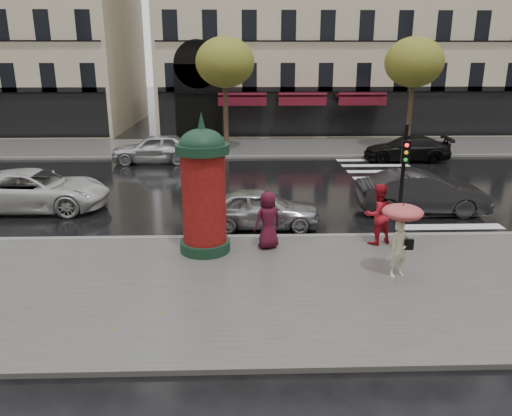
{
  "coord_description": "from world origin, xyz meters",
  "views": [
    {
      "loc": [
        -1.15,
        -11.88,
        5.67
      ],
      "look_at": [
        -0.73,
        1.5,
        1.52
      ],
      "focal_mm": 35.0,
      "sensor_mm": 36.0,
      "label": 1
    }
  ],
  "objects_px": {
    "traffic_light": "(403,176)",
    "car_black": "(407,149)",
    "morris_column": "(203,187)",
    "car_darkgrey": "(422,193)",
    "woman_umbrella": "(401,228)",
    "woman_red": "(378,214)",
    "car_white": "(34,190)",
    "car_silver": "(261,208)",
    "car_far_silver": "(155,148)",
    "man_burgundy": "(268,220)"
  },
  "relations": [
    {
      "from": "traffic_light",
      "to": "car_black",
      "type": "distance_m",
      "value": 14.13
    },
    {
      "from": "morris_column",
      "to": "traffic_light",
      "type": "distance_m",
      "value": 5.66
    },
    {
      "from": "car_darkgrey",
      "to": "car_black",
      "type": "distance_m",
      "value": 9.69
    },
    {
      "from": "woman_umbrella",
      "to": "woman_red",
      "type": "relative_size",
      "value": 1.07
    },
    {
      "from": "morris_column",
      "to": "car_white",
      "type": "distance_m",
      "value": 8.26
    },
    {
      "from": "woman_red",
      "to": "car_black",
      "type": "xyz_separation_m",
      "value": [
        5.05,
        12.73,
        -0.38
      ]
    },
    {
      "from": "traffic_light",
      "to": "car_black",
      "type": "bearing_deg",
      "value": 71.04
    },
    {
      "from": "traffic_light",
      "to": "car_white",
      "type": "relative_size",
      "value": 0.67
    },
    {
      "from": "car_white",
      "to": "car_black",
      "type": "xyz_separation_m",
      "value": [
        16.93,
        8.54,
        -0.09
      ]
    },
    {
      "from": "car_silver",
      "to": "car_white",
      "type": "xyz_separation_m",
      "value": [
        -8.44,
        2.26,
        0.08
      ]
    },
    {
      "from": "woman_umbrella",
      "to": "car_far_silver",
      "type": "height_order",
      "value": "woman_umbrella"
    },
    {
      "from": "woman_red",
      "to": "morris_column",
      "type": "height_order",
      "value": "morris_column"
    },
    {
      "from": "man_burgundy",
      "to": "car_silver",
      "type": "relative_size",
      "value": 0.43
    },
    {
      "from": "morris_column",
      "to": "car_silver",
      "type": "xyz_separation_m",
      "value": [
        1.72,
        2.37,
        -1.38
      ]
    },
    {
      "from": "woman_umbrella",
      "to": "man_burgundy",
      "type": "distance_m",
      "value": 3.91
    },
    {
      "from": "morris_column",
      "to": "car_black",
      "type": "bearing_deg",
      "value": 52.2
    },
    {
      "from": "car_silver",
      "to": "car_black",
      "type": "height_order",
      "value": "car_silver"
    },
    {
      "from": "morris_column",
      "to": "car_white",
      "type": "bearing_deg",
      "value": 145.43
    },
    {
      "from": "woman_red",
      "to": "traffic_light",
      "type": "height_order",
      "value": "traffic_light"
    },
    {
      "from": "traffic_light",
      "to": "car_black",
      "type": "relative_size",
      "value": 0.8
    },
    {
      "from": "woman_red",
      "to": "car_silver",
      "type": "bearing_deg",
      "value": -51.38
    },
    {
      "from": "car_black",
      "to": "man_burgundy",
      "type": "bearing_deg",
      "value": -28.28
    },
    {
      "from": "morris_column",
      "to": "car_white",
      "type": "xyz_separation_m",
      "value": [
        -6.72,
        4.63,
        -1.3
      ]
    },
    {
      "from": "woman_red",
      "to": "man_burgundy",
      "type": "xyz_separation_m",
      "value": [
        -3.32,
        -0.25,
        -0.07
      ]
    },
    {
      "from": "woman_umbrella",
      "to": "car_black",
      "type": "height_order",
      "value": "woman_umbrella"
    },
    {
      "from": "man_burgundy",
      "to": "car_black",
      "type": "relative_size",
      "value": 0.37
    },
    {
      "from": "car_darkgrey",
      "to": "car_black",
      "type": "bearing_deg",
      "value": -11.84
    },
    {
      "from": "traffic_light",
      "to": "car_far_silver",
      "type": "relative_size",
      "value": 0.8
    },
    {
      "from": "man_burgundy",
      "to": "car_darkgrey",
      "type": "xyz_separation_m",
      "value": [
        5.88,
        3.61,
        -0.21
      ]
    },
    {
      "from": "woman_umbrella",
      "to": "car_far_silver",
      "type": "xyz_separation_m",
      "value": [
        -8.67,
        14.99,
        -0.65
      ]
    },
    {
      "from": "woman_umbrella",
      "to": "traffic_light",
      "type": "relative_size",
      "value": 0.54
    },
    {
      "from": "woman_umbrella",
      "to": "morris_column",
      "type": "distance_m",
      "value": 5.5
    },
    {
      "from": "woman_red",
      "to": "car_darkgrey",
      "type": "xyz_separation_m",
      "value": [
        2.57,
        3.36,
        -0.28
      ]
    },
    {
      "from": "morris_column",
      "to": "car_far_silver",
      "type": "height_order",
      "value": "morris_column"
    },
    {
      "from": "woman_umbrella",
      "to": "car_silver",
      "type": "relative_size",
      "value": 0.5
    },
    {
      "from": "man_burgundy",
      "to": "car_darkgrey",
      "type": "relative_size",
      "value": 0.37
    },
    {
      "from": "man_burgundy",
      "to": "car_white",
      "type": "height_order",
      "value": "man_burgundy"
    },
    {
      "from": "woman_umbrella",
      "to": "woman_red",
      "type": "height_order",
      "value": "woman_umbrella"
    },
    {
      "from": "woman_red",
      "to": "car_white",
      "type": "bearing_deg",
      "value": -41.55
    },
    {
      "from": "car_silver",
      "to": "car_darkgrey",
      "type": "xyz_separation_m",
      "value": [
        6.01,
        1.43,
        0.09
      ]
    },
    {
      "from": "car_white",
      "to": "car_far_silver",
      "type": "distance_m",
      "value": 9.03
    },
    {
      "from": "woman_red",
      "to": "man_burgundy",
      "type": "distance_m",
      "value": 3.33
    },
    {
      "from": "car_darkgrey",
      "to": "woman_umbrella",
      "type": "bearing_deg",
      "value": 158.42
    },
    {
      "from": "car_darkgrey",
      "to": "car_far_silver",
      "type": "relative_size",
      "value": 1.02
    },
    {
      "from": "man_burgundy",
      "to": "car_white",
      "type": "bearing_deg",
      "value": -53.21
    },
    {
      "from": "woman_umbrella",
      "to": "traffic_light",
      "type": "xyz_separation_m",
      "value": [
        0.53,
        1.81,
        0.92
      ]
    },
    {
      "from": "woman_red",
      "to": "morris_column",
      "type": "distance_m",
      "value": 5.28
    },
    {
      "from": "morris_column",
      "to": "car_darkgrey",
      "type": "bearing_deg",
      "value": 26.18
    },
    {
      "from": "woman_red",
      "to": "traffic_light",
      "type": "distance_m",
      "value": 1.49
    },
    {
      "from": "man_burgundy",
      "to": "woman_red",
      "type": "bearing_deg",
      "value": 158.47
    }
  ]
}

